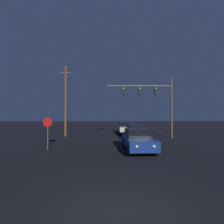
% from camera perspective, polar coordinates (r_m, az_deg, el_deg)
% --- Properties ---
extents(ground_plane, '(120.00, 120.00, 0.00)m').
position_cam_1_polar(ground_plane, '(5.24, 2.41, -29.94)').
color(ground_plane, black).
extents(car_near, '(1.92, 4.27, 1.55)m').
position_cam_1_polar(car_near, '(12.26, 8.49, -8.99)').
color(car_near, navy).
rests_on(car_near, ground_plane).
extents(car_mid, '(1.92, 4.27, 1.55)m').
position_cam_1_polar(car_mid, '(17.15, 7.86, -6.63)').
color(car_mid, '#1E4728').
rests_on(car_mid, ground_plane).
extents(car_far, '(1.89, 4.25, 1.55)m').
position_cam_1_polar(car_far, '(22.64, 4.42, -5.20)').
color(car_far, beige).
rests_on(car_far, ground_plane).
extents(traffic_signal_mast, '(7.02, 0.30, 6.38)m').
position_cam_1_polar(traffic_signal_mast, '(19.24, 13.05, 4.89)').
color(traffic_signal_mast, brown).
rests_on(traffic_signal_mast, ground_plane).
extents(stop_sign, '(0.66, 0.07, 2.32)m').
position_cam_1_polar(stop_sign, '(13.40, -20.26, -4.77)').
color(stop_sign, brown).
rests_on(stop_sign, ground_plane).
extents(utility_pole, '(1.39, 0.28, 8.21)m').
position_cam_1_polar(utility_pole, '(21.09, -14.95, 3.85)').
color(utility_pole, brown).
rests_on(utility_pole, ground_plane).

